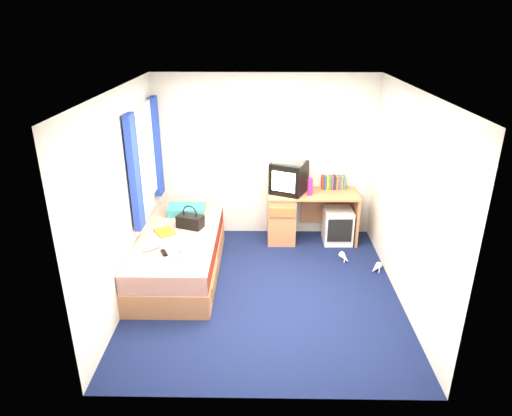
{
  "coord_description": "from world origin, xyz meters",
  "views": [
    {
      "loc": [
        -0.02,
        -4.75,
        3.08
      ],
      "look_at": [
        -0.11,
        0.7,
        0.81
      ],
      "focal_mm": 32.0,
      "sensor_mm": 36.0,
      "label": 1
    }
  ],
  "objects_px": {
    "white_heels": "(360,263)",
    "storage_cube": "(338,226)",
    "crt_tv": "(289,177)",
    "colour_swatch_fan": "(180,257)",
    "aerosol_can": "(304,186)",
    "handbag": "(190,221)",
    "remote_control": "(164,253)",
    "water_bottle": "(153,247)",
    "bed": "(179,255)",
    "picture_frame": "(340,183)",
    "vcr": "(290,159)",
    "pillow": "(187,210)",
    "desk": "(293,214)",
    "magazine": "(165,232)",
    "towel": "(196,246)",
    "pink_water_bottle": "(310,187)"
  },
  "relations": [
    {
      "from": "picture_frame",
      "to": "towel",
      "type": "xyz_separation_m",
      "value": [
        -1.93,
        -1.59,
        -0.23
      ]
    },
    {
      "from": "handbag",
      "to": "remote_control",
      "type": "height_order",
      "value": "handbag"
    },
    {
      "from": "bed",
      "to": "crt_tv",
      "type": "xyz_separation_m",
      "value": [
        1.44,
        1.03,
        0.71
      ]
    },
    {
      "from": "crt_tv",
      "to": "vcr",
      "type": "height_order",
      "value": "vcr"
    },
    {
      "from": "picture_frame",
      "to": "handbag",
      "type": "distance_m",
      "value": 2.31
    },
    {
      "from": "magazine",
      "to": "colour_swatch_fan",
      "type": "bearing_deg",
      "value": -65.2
    },
    {
      "from": "aerosol_can",
      "to": "towel",
      "type": "bearing_deg",
      "value": -133.83
    },
    {
      "from": "picture_frame",
      "to": "aerosol_can",
      "type": "height_order",
      "value": "aerosol_can"
    },
    {
      "from": "handbag",
      "to": "remote_control",
      "type": "bearing_deg",
      "value": -85.18
    },
    {
      "from": "water_bottle",
      "to": "colour_swatch_fan",
      "type": "relative_size",
      "value": 0.91
    },
    {
      "from": "colour_swatch_fan",
      "to": "remote_control",
      "type": "height_order",
      "value": "remote_control"
    },
    {
      "from": "aerosol_can",
      "to": "white_heels",
      "type": "relative_size",
      "value": 0.32
    },
    {
      "from": "crt_tv",
      "to": "vcr",
      "type": "bearing_deg",
      "value": 90.0
    },
    {
      "from": "towel",
      "to": "remote_control",
      "type": "bearing_deg",
      "value": -164.26
    },
    {
      "from": "desk",
      "to": "white_heels",
      "type": "height_order",
      "value": "desk"
    },
    {
      "from": "towel",
      "to": "white_heels",
      "type": "relative_size",
      "value": 0.58
    },
    {
      "from": "magazine",
      "to": "remote_control",
      "type": "bearing_deg",
      "value": -79.23
    },
    {
      "from": "bed",
      "to": "colour_swatch_fan",
      "type": "xyz_separation_m",
      "value": [
        0.12,
        -0.55,
        0.28
      ]
    },
    {
      "from": "pillow",
      "to": "storage_cube",
      "type": "height_order",
      "value": "pillow"
    },
    {
      "from": "vcr",
      "to": "remote_control",
      "type": "bearing_deg",
      "value": -118.08
    },
    {
      "from": "pillow",
      "to": "pink_water_bottle",
      "type": "height_order",
      "value": "pink_water_bottle"
    },
    {
      "from": "water_bottle",
      "to": "colour_swatch_fan",
      "type": "bearing_deg",
      "value": -28.05
    },
    {
      "from": "white_heels",
      "to": "remote_control",
      "type": "bearing_deg",
      "value": -164.18
    },
    {
      "from": "crt_tv",
      "to": "colour_swatch_fan",
      "type": "xyz_separation_m",
      "value": [
        -1.32,
        -1.58,
        -0.43
      ]
    },
    {
      "from": "towel",
      "to": "white_heels",
      "type": "bearing_deg",
      "value": 15.83
    },
    {
      "from": "colour_swatch_fan",
      "to": "white_heels",
      "type": "height_order",
      "value": "colour_swatch_fan"
    },
    {
      "from": "bed",
      "to": "picture_frame",
      "type": "bearing_deg",
      "value": 29.09
    },
    {
      "from": "picture_frame",
      "to": "aerosol_can",
      "type": "xyz_separation_m",
      "value": [
        -0.54,
        -0.14,
        0.02
      ]
    },
    {
      "from": "desk",
      "to": "water_bottle",
      "type": "bearing_deg",
      "value": -141.53
    },
    {
      "from": "aerosol_can",
      "to": "handbag",
      "type": "distance_m",
      "value": 1.76
    },
    {
      "from": "picture_frame",
      "to": "storage_cube",
      "type": "bearing_deg",
      "value": -99.53
    },
    {
      "from": "pillow",
      "to": "vcr",
      "type": "bearing_deg",
      "value": 12.19
    },
    {
      "from": "desk",
      "to": "water_bottle",
      "type": "distance_m",
      "value": 2.25
    },
    {
      "from": "storage_cube",
      "to": "aerosol_can",
      "type": "height_order",
      "value": "aerosol_can"
    },
    {
      "from": "pillow",
      "to": "vcr",
      "type": "distance_m",
      "value": 1.61
    },
    {
      "from": "aerosol_can",
      "to": "white_heels",
      "type": "distance_m",
      "value": 1.36
    },
    {
      "from": "crt_tv",
      "to": "handbag",
      "type": "xyz_separation_m",
      "value": [
        -1.32,
        -0.76,
        -0.35
      ]
    },
    {
      "from": "white_heels",
      "to": "vcr",
      "type": "bearing_deg",
      "value": 139.55
    },
    {
      "from": "crt_tv",
      "to": "colour_swatch_fan",
      "type": "relative_size",
      "value": 2.66
    },
    {
      "from": "pillow",
      "to": "storage_cube",
      "type": "distance_m",
      "value": 2.21
    },
    {
      "from": "white_heels",
      "to": "storage_cube",
      "type": "bearing_deg",
      "value": 105.92
    },
    {
      "from": "handbag",
      "to": "remote_control",
      "type": "xyz_separation_m",
      "value": [
        -0.2,
        -0.73,
        -0.08
      ]
    },
    {
      "from": "vcr",
      "to": "colour_swatch_fan",
      "type": "height_order",
      "value": "vcr"
    },
    {
      "from": "crt_tv",
      "to": "picture_frame",
      "type": "distance_m",
      "value": 0.81
    },
    {
      "from": "colour_swatch_fan",
      "to": "towel",
      "type": "bearing_deg",
      "value": 48.98
    },
    {
      "from": "towel",
      "to": "water_bottle",
      "type": "relative_size",
      "value": 1.56
    },
    {
      "from": "pillow",
      "to": "storage_cube",
      "type": "xyz_separation_m",
      "value": [
        2.17,
        0.24,
        -0.34
      ]
    },
    {
      "from": "crt_tv",
      "to": "magazine",
      "type": "bearing_deg",
      "value": -126.18
    },
    {
      "from": "desk",
      "to": "crt_tv",
      "type": "xyz_separation_m",
      "value": [
        -0.08,
        -0.0,
        0.57
      ]
    },
    {
      "from": "water_bottle",
      "to": "colour_swatch_fan",
      "type": "distance_m",
      "value": 0.4
    }
  ]
}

